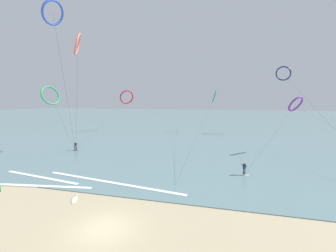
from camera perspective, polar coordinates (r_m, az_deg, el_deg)
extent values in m
plane|color=tan|center=(18.82, -16.45, -24.43)|extent=(400.00, 400.00, 0.00)
cube|color=slate|center=(119.59, 9.86, 2.14)|extent=(400.00, 200.00, 0.08)
ellipsoid|color=silver|center=(30.19, 19.38, -12.03)|extent=(1.40, 0.40, 0.06)
cylinder|color=#191E38|center=(30.16, 19.59, -11.20)|extent=(0.12, 0.12, 0.80)
cylinder|color=#191E38|center=(29.96, 19.24, -11.31)|extent=(0.12, 0.12, 0.80)
cube|color=#191E38|center=(29.85, 19.47, -9.96)|extent=(0.37, 0.37, 0.62)
sphere|color=tan|center=(29.74, 19.50, -9.18)|extent=(0.22, 0.22, 0.22)
cylinder|color=#191E38|center=(30.11, 19.73, -9.72)|extent=(0.42, 0.42, 0.39)
cylinder|color=#191E38|center=(29.79, 19.17, -9.88)|extent=(0.42, 0.42, 0.39)
ellipsoid|color=#CC288E|center=(45.32, -23.12, -5.90)|extent=(1.40, 0.40, 0.06)
cylinder|color=black|center=(45.21, -23.32, -5.38)|extent=(0.12, 0.12, 0.80)
cylinder|color=black|center=(45.26, -22.97, -5.35)|extent=(0.12, 0.12, 0.80)
cube|color=black|center=(45.10, -23.19, -4.48)|extent=(0.37, 0.37, 0.62)
sphere|color=tan|center=(45.02, -23.21, -3.96)|extent=(0.22, 0.22, 0.22)
cylinder|color=black|center=(45.15, -23.37, -4.42)|extent=(0.43, 0.41, 0.39)
cylinder|color=black|center=(45.22, -22.82, -4.37)|extent=(0.43, 0.41, 0.39)
torus|color=#EA7260|center=(43.59, -22.73, 19.24)|extent=(3.27, 4.01, 3.84)
cylinder|color=#3F3F3F|center=(43.39, -22.92, 6.24)|extent=(2.07, 0.76, 19.24)
torus|color=#199351|center=(45.11, -28.55, 7.10)|extent=(2.03, 3.77, 3.53)
cylinder|color=#3F3F3F|center=(44.89, -25.81, 0.42)|extent=(3.40, 1.80, 10.38)
torus|color=teal|center=(66.55, 12.16, 7.78)|extent=(1.58, 4.21, 4.07)
cylinder|color=#3F3F3F|center=(44.91, 9.35, 1.29)|extent=(2.72, 43.89, 10.82)
torus|color=purple|center=(44.98, 30.56, 5.02)|extent=(3.66, 3.58, 2.86)
cylinder|color=#3F3F3F|center=(37.04, 26.11, -2.03)|extent=(9.76, 14.67, 8.84)
torus|color=#2647B7|center=(36.61, -28.04, 24.84)|extent=(2.14, 3.56, 3.19)
cylinder|color=#3F3F3F|center=(39.48, -25.19, 7.61)|extent=(4.38, 8.90, 21.31)
torus|color=red|center=(69.03, -10.82, 7.49)|extent=(4.29, 4.27, 4.34)
cylinder|color=#3F3F3F|center=(56.50, -15.69, 2.05)|extent=(1.87, 27.59, 10.41)
torus|color=navy|center=(70.85, 28.08, 12.11)|extent=(4.36, 3.39, 4.02)
cylinder|color=#3F3F3F|center=(48.18, 33.93, 4.27)|extent=(0.44, 46.39, 16.98)
ellipsoid|color=silver|center=(24.16, -23.44, -17.27)|extent=(1.39, 1.91, 0.08)
cone|color=black|center=(24.75, -23.22, -16.41)|extent=(0.14, 0.14, 0.12)
cube|color=white|center=(28.92, -30.26, -13.55)|extent=(11.46, 2.14, 0.12)
cube|color=white|center=(32.07, -30.53, -11.59)|extent=(11.92, 2.18, 0.12)
cube|color=white|center=(27.05, -14.85, -14.23)|extent=(18.46, 3.11, 0.12)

